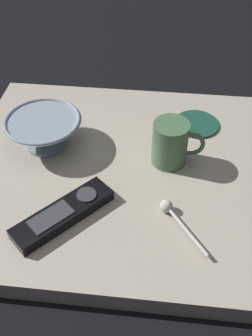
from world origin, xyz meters
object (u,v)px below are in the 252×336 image
tv_remote_near (63,214)px  drink_coaster (196,124)px  cereal_bowl (44,131)px  coffee_mug (171,143)px  teaspoon (171,211)px

tv_remote_near → drink_coaster: size_ratio=1.75×
cereal_bowl → coffee_mug: size_ratio=1.54×
cereal_bowl → coffee_mug: 0.27m
cereal_bowl → drink_coaster: 0.35m
cereal_bowl → teaspoon: 0.32m
cereal_bowl → teaspoon: cereal_bowl is taller
cereal_bowl → tv_remote_near: bearing=-67.0°
cereal_bowl → tv_remote_near: cereal_bowl is taller
drink_coaster → cereal_bowl: bearing=-162.2°
cereal_bowl → coffee_mug: bearing=-4.7°
teaspoon → coffee_mug: bearing=92.4°
cereal_bowl → drink_coaster: (0.33, 0.10, -0.04)m
tv_remote_near → teaspoon: bearing=7.5°
cereal_bowl → tv_remote_near: size_ratio=0.91×
teaspoon → drink_coaster: (0.05, 0.27, -0.01)m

